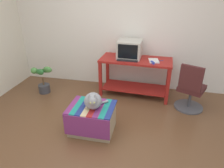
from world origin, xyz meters
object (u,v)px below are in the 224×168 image
cat (93,101)px  office_chair (191,90)px  ottoman_with_blanket (92,119)px  potted_plant (43,80)px  book (154,61)px  keyboard (128,60)px  tv_monitor (130,49)px  desk (135,71)px  stapler (153,62)px

cat → office_chair: bearing=18.8°
ottoman_with_blanket → potted_plant: potted_plant is taller
book → ottoman_with_blanket: book is taller
cat → keyboard: bearing=60.8°
tv_monitor → potted_plant: 1.92m
keyboard → office_chair: size_ratio=0.45×
office_chair → cat: bearing=58.5°
desk → book: bearing=-7.3°
desk → keyboard: 0.33m
stapler → office_chair: bearing=-41.3°
book → stapler: (-0.02, -0.13, 0.01)m
potted_plant → stapler: stapler is taller
tv_monitor → stapler: size_ratio=4.37×
book → office_chair: size_ratio=0.28×
tv_monitor → ottoman_with_blanket: bearing=-101.6°
potted_plant → office_chair: (2.94, -0.04, 0.09)m
ottoman_with_blanket → stapler: 1.54m
keyboard → office_chair: office_chair is taller
book → office_chair: 0.86m
potted_plant → keyboard: bearing=7.0°
tv_monitor → office_chair: (1.18, -0.45, -0.56)m
desk → stapler: stapler is taller
office_chair → keyboard: bearing=12.8°
tv_monitor → ottoman_with_blanket: size_ratio=0.70×
tv_monitor → cat: size_ratio=1.22×
tv_monitor → office_chair: bearing=-18.2°
desk → tv_monitor: 0.45m
desk → stapler: size_ratio=13.01×
desk → stapler: (0.33, -0.20, 0.27)m
tv_monitor → ottoman_with_blanket: tv_monitor is taller
cat → tv_monitor: bearing=62.4°
desk → ottoman_with_blanket: (-0.51, -1.35, -0.31)m
cat → stapler: size_ratio=3.58×
desk → cat: bearing=-105.8°
potted_plant → stapler: (2.23, 0.15, 0.51)m
cat → desk: bearing=56.4°
stapler → keyboard: bearing=145.0°
book → potted_plant: 2.32m
tv_monitor → ottoman_with_blanket: 1.64m
book → cat: 1.57m
stapler → tv_monitor: bearing=123.3°
desk → office_chair: size_ratio=1.61×
keyboard → ottoman_with_blanket: 1.40m
desk → potted_plant: desk is taller
tv_monitor → cat: tv_monitor is taller
desk → cat: size_ratio=3.63×
cat → stapler: 1.45m
book → ottoman_with_blanket: (-0.85, -1.29, -0.57)m
ottoman_with_blanket → office_chair: bearing=32.2°
office_chair → desk: bearing=4.7°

